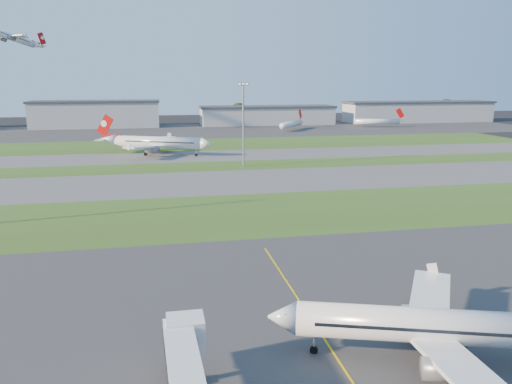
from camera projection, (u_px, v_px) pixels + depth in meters
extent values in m
plane|color=black|center=(279.00, 347.00, 50.71)|extent=(700.00, 700.00, 0.00)
cube|color=#333335|center=(279.00, 347.00, 50.71)|extent=(300.00, 70.00, 0.01)
cube|color=#354C19|center=(218.00, 215.00, 100.47)|extent=(300.00, 34.00, 0.01)
cube|color=#515154|center=(203.00, 183.00, 132.05)|extent=(300.00, 32.00, 0.01)
cube|color=#354C19|center=(195.00, 167.00, 155.98)|extent=(300.00, 18.00, 0.01)
cube|color=#515154|center=(191.00, 157.00, 177.03)|extent=(300.00, 26.00, 0.01)
cube|color=#354C19|center=(185.00, 145.00, 208.61)|extent=(300.00, 40.00, 0.01)
cube|color=#333335|center=(179.00, 131.00, 266.03)|extent=(400.00, 80.00, 0.01)
cube|color=gold|center=(326.00, 342.00, 51.66)|extent=(0.25, 60.00, 0.02)
cube|color=white|center=(186.00, 333.00, 45.54)|extent=(3.40, 3.00, 3.00)
cylinder|color=gray|center=(188.00, 368.00, 44.25)|extent=(0.70, 0.70, 3.20)
cube|color=black|center=(188.00, 380.00, 44.52)|extent=(2.20, 1.20, 0.70)
cylinder|color=white|center=(437.00, 326.00, 47.34)|extent=(26.30, 11.55, 3.37)
cube|color=white|center=(467.00, 374.00, 40.46)|extent=(4.98, 13.56, 1.37)
cube|color=white|center=(430.00, 299.00, 54.19)|extent=(10.48, 13.37, 1.37)
cylinder|color=slate|center=(444.00, 370.00, 42.72)|extent=(4.17, 3.10, 2.04)
cylinder|color=slate|center=(420.00, 315.00, 52.68)|extent=(4.17, 3.10, 2.04)
cylinder|color=white|center=(158.00, 142.00, 179.57)|extent=(31.74, 17.68, 4.19)
cube|color=#B00C0B|center=(105.00, 125.00, 183.15)|extent=(6.65, 3.35, 8.34)
cube|color=white|center=(166.00, 141.00, 188.29)|extent=(7.98, 17.16, 1.70)
cube|color=white|center=(145.00, 147.00, 171.59)|extent=(14.22, 15.97, 1.70)
cylinder|color=slate|center=(167.00, 145.00, 185.88)|extent=(5.26, 4.24, 2.53)
cylinder|color=slate|center=(152.00, 150.00, 173.77)|extent=(5.26, 4.24, 2.53)
cylinder|color=white|center=(8.00, 36.00, 240.97)|extent=(21.92, 18.25, 3.21)
cube|color=#B00C0B|center=(40.00, 29.00, 251.94)|extent=(4.49, 3.63, 6.40)
cube|color=white|center=(16.00, 36.00, 237.40)|extent=(12.37, 10.78, 1.31)
cube|color=white|center=(4.00, 38.00, 245.98)|extent=(8.69, 13.13, 1.31)
cylinder|color=slate|center=(12.00, 38.00, 237.84)|extent=(3.99, 3.73, 1.95)
cylinder|color=slate|center=(3.00, 39.00, 244.06)|extent=(3.99, 3.73, 1.95)
cylinder|color=white|center=(291.00, 124.00, 269.46)|extent=(18.22, 22.68, 3.20)
cube|color=#B00C0B|center=(300.00, 114.00, 279.82)|extent=(3.36, 4.31, 6.16)
cylinder|color=white|center=(377.00, 122.00, 286.47)|extent=(26.14, 7.96, 3.20)
cube|color=#B00C0B|center=(400.00, 113.00, 285.54)|extent=(5.14, 1.25, 6.16)
cylinder|color=gray|center=(243.00, 127.00, 154.16)|extent=(0.60, 0.60, 25.00)
cube|color=gray|center=(243.00, 84.00, 151.33)|extent=(3.20, 0.50, 0.80)
cube|color=#FFF2CC|center=(243.00, 84.00, 151.33)|extent=(2.80, 0.70, 0.35)
cube|color=#A3A5AB|center=(96.00, 115.00, 284.67)|extent=(70.00, 22.00, 14.00)
cube|color=#383A3F|center=(95.00, 102.00, 283.00)|extent=(71.40, 23.00, 1.20)
cube|color=#A3A5AB|center=(267.00, 116.00, 304.07)|extent=(80.00, 22.00, 10.00)
cube|color=#383A3F|center=(267.00, 107.00, 302.84)|extent=(81.60, 23.00, 1.20)
cube|color=#A3A5AB|center=(418.00, 112.00, 322.81)|extent=(95.00, 22.00, 12.00)
cube|color=#383A3F|center=(418.00, 102.00, 321.36)|extent=(96.90, 23.00, 1.20)
cylinder|color=black|center=(142.00, 122.00, 301.08)|extent=(1.00, 1.00, 3.60)
sphere|color=black|center=(142.00, 115.00, 300.19)|extent=(9.90, 9.90, 9.90)
cylinder|color=black|center=(239.00, 120.00, 315.26)|extent=(1.00, 1.00, 4.20)
sphere|color=black|center=(239.00, 112.00, 314.22)|extent=(11.55, 11.55, 11.55)
cylinder|color=black|center=(352.00, 118.00, 327.61)|extent=(1.00, 1.00, 3.80)
sphere|color=black|center=(352.00, 112.00, 326.67)|extent=(10.45, 10.45, 10.45)
cylinder|color=black|center=(445.00, 116.00, 344.63)|extent=(1.00, 1.00, 4.60)
sphere|color=black|center=(446.00, 108.00, 343.49)|extent=(12.65, 12.65, 12.65)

